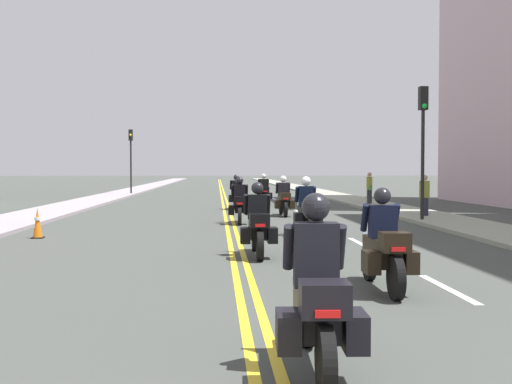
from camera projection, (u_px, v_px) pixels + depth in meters
ground_plane at (223, 193)px, 49.48m from camera, size 264.00×264.00×0.00m
sidewalk_left at (126, 192)px, 49.01m from camera, size 2.51×144.00×0.12m
sidewalk_right at (317, 192)px, 49.94m from camera, size 2.51×144.00×0.12m
centreline_yellow_inner at (221, 193)px, 49.47m from camera, size 0.12×132.00×0.01m
centreline_yellow_outer at (224, 193)px, 49.49m from camera, size 0.12×132.00×0.01m
lane_dashes_white at (290, 207)px, 30.72m from camera, size 0.14×56.40×0.01m
motorcycle_0 at (317, 302)px, 5.68m from camera, size 0.78×2.15×1.64m
motorcycle_1 at (384, 249)px, 9.56m from camera, size 0.76×2.25×1.57m
motorcycle_2 at (258, 226)px, 13.35m from camera, size 0.76×2.22×1.58m
motorcycle_3 at (306, 212)px, 17.48m from camera, size 0.76×2.15×1.65m
motorcycle_4 at (240, 205)px, 21.46m from camera, size 0.77×2.12×1.60m
motorcycle_5 at (284, 200)px, 24.97m from camera, size 0.76×2.18×1.59m
motorcycle_6 at (236, 195)px, 29.09m from camera, size 0.78×2.21×1.61m
motorcycle_7 at (264, 192)px, 32.60m from camera, size 0.78×2.20×1.63m
traffic_cone_2 at (38, 223)px, 16.92m from camera, size 0.31×0.31×0.83m
traffic_light_near at (423, 129)px, 21.69m from camera, size 0.28×0.38×4.69m
traffic_light_far at (131, 150)px, 45.52m from camera, size 0.28×0.38×4.71m
pedestrian_0 at (424, 196)px, 23.49m from camera, size 0.40×0.29×1.65m
pedestrian_1 at (369, 189)px, 31.82m from camera, size 0.23×0.48×1.71m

